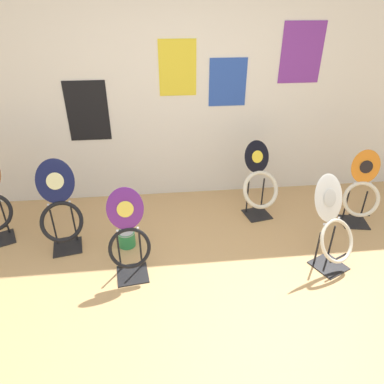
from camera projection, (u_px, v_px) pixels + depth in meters
The scene contains 8 objects.
ground_plane at pixel (207, 325), 2.68m from camera, with size 14.00×14.00×0.00m, color tan.
wall_back at pixel (182, 92), 3.90m from camera, with size 8.00×0.07×2.60m.
toilet_seat_display_navy_moon at pixel (60, 212), 3.34m from camera, with size 0.45×0.46×0.90m.
toilet_seat_display_white_plain at pixel (333, 228), 3.10m from camera, with size 0.51×0.51×0.88m.
toilet_seat_display_orange_sun at pixel (362, 192), 3.72m from camera, with size 0.43×0.33×0.85m.
toilet_seat_display_purple_note at pixel (129, 238), 2.98m from camera, with size 0.39×0.31×0.86m.
toilet_seat_display_jazz_black at pixel (259, 185), 3.87m from camera, with size 0.48×0.43×0.86m.
paint_can at pixel (127, 238), 3.50m from camera, with size 0.18×0.18×0.17m.
Camera 1 is at (-0.31, -1.79, 2.23)m, focal length 32.00 mm.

